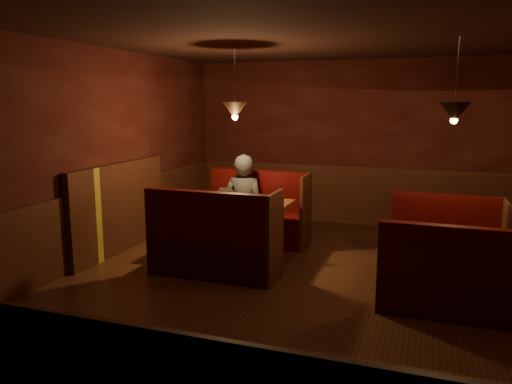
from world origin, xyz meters
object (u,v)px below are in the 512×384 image
(second_bench_near, at_px, (448,287))
(diner_a, at_px, (244,188))
(main_bench_near, at_px, (213,249))
(second_table, at_px, (445,247))
(main_table, at_px, (237,215))
(main_bench_far, at_px, (258,220))
(second_bench_far, at_px, (445,247))
(diner_b, at_px, (228,216))

(second_bench_near, relative_size, diner_a, 0.79)
(main_bench_near, xyz_separation_m, second_table, (2.70, 0.46, 0.17))
(second_bench_near, bearing_deg, main_table, 157.83)
(main_bench_far, xyz_separation_m, second_bench_far, (2.73, -0.48, -0.04))
(main_table, distance_m, second_bench_near, 2.98)
(diner_b, bearing_deg, diner_a, 81.73)
(second_table, distance_m, diner_a, 3.05)
(main_bench_far, bearing_deg, diner_a, -126.77)
(main_bench_far, xyz_separation_m, diner_a, (-0.15, -0.20, 0.52))
(main_bench_far, height_order, second_bench_near, main_bench_far)
(diner_b, bearing_deg, main_bench_near, -125.70)
(main_bench_near, bearing_deg, main_table, 91.08)
(main_bench_far, distance_m, second_bench_near, 3.36)
(second_bench_far, xyz_separation_m, diner_b, (-2.65, -0.91, 0.40))
(diner_a, bearing_deg, main_bench_near, 94.89)
(second_table, distance_m, diner_b, 2.63)
(second_bench_far, bearing_deg, second_table, -92.20)
(main_table, bearing_deg, second_bench_far, 7.50)
(main_bench_far, distance_m, main_bench_near, 1.68)
(second_bench_near, bearing_deg, diner_a, 148.69)
(main_table, xyz_separation_m, second_table, (2.72, -0.38, -0.09))
(second_table, height_order, second_bench_near, second_bench_near)
(main_bench_near, relative_size, diner_b, 1.14)
(main_bench_far, bearing_deg, second_bench_near, -35.64)
(main_bench_far, xyz_separation_m, second_table, (2.70, -1.22, 0.17))
(second_bench_near, bearing_deg, main_bench_far, 144.36)
(main_table, height_order, second_bench_near, main_table)
(second_bench_far, xyz_separation_m, diner_a, (-2.89, 0.27, 0.56))
(main_table, height_order, second_bench_far, main_table)
(main_bench_near, distance_m, diner_a, 1.57)
(main_table, distance_m, diner_a, 0.70)
(diner_a, bearing_deg, main_table, 101.13)
(diner_b, bearing_deg, second_bench_far, -0.50)
(main_bench_far, distance_m, second_table, 2.97)
(main_bench_far, bearing_deg, main_bench_near, -90.00)
(second_table, relative_size, diner_b, 0.87)
(main_table, relative_size, diner_b, 1.03)
(second_table, xyz_separation_m, second_bench_near, (0.03, -0.74, -0.21))
(main_bench_far, bearing_deg, main_table, -91.08)
(main_bench_near, bearing_deg, diner_a, 95.91)
(second_bench_near, bearing_deg, diner_b, 167.89)
(main_bench_far, height_order, second_table, main_bench_far)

